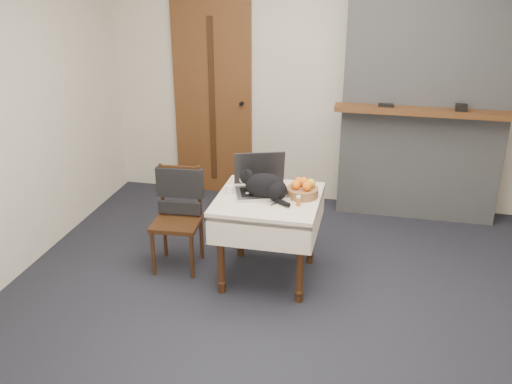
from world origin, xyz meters
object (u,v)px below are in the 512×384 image
Objects in this scene: side_table at (268,210)px; chair at (179,203)px; door at (213,101)px; laptop at (261,183)px; cream_jar at (230,190)px; pill_bottle at (298,201)px; fruit_basket at (303,189)px; cat at (266,186)px.

chair is (-0.76, 0.09, -0.05)m from side_table.
side_table is (0.93, -1.66, -0.41)m from door.
door is 1.94m from side_table.
laptop is 0.72m from chair.
side_table is at bearing 0.63° from cream_jar.
chair is (0.16, -1.57, -0.46)m from door.
laptop is 6.43× the size of pill_bottle.
door is at bearing 91.94° from chair.
pill_bottle is at bearing -51.07° from laptop.
fruit_basket is at bearing 88.65° from pill_bottle.
pill_bottle is 1.05m from chair.
laptop is (-0.08, 0.10, 0.19)m from side_table.
pill_bottle is (0.25, -0.11, 0.15)m from side_table.
pill_bottle is at bearing -23.25° from side_table.
pill_bottle is at bearing -14.89° from chair.
door is 1.79m from cream_jar.
door reaches higher than pill_bottle.
cat is at bearing -159.68° from fruit_basket.
side_table is 1.79× the size of cat.
cat is (0.07, -0.12, 0.02)m from laptop.
door is 4.59× the size of cat.
cream_jar is (0.62, -1.66, -0.27)m from door.
cat is at bearing -4.06° from cream_jar.
pill_bottle is at bearing -91.35° from fruit_basket.
door is at bearing 119.22° from side_table.
cat is at bearing -119.14° from side_table.
side_table is at bearing 156.75° from pill_bottle.
door is at bearing 110.60° from cream_jar.
cat is 0.52× the size of chair.
pill_bottle reaches higher than cream_jar.
cat is 6.45× the size of cream_jar.
cat is 0.80m from chair.
pill_bottle is 0.18m from fruit_basket.
fruit_basket is (0.26, 0.10, -0.04)m from cat.
fruit_basket is 0.29× the size of chair.
chair is at bearing -84.02° from door.
laptop reaches higher than pill_bottle.
fruit_basket reaches higher than cream_jar.
laptop is 7.20× the size of cream_jar.
cat is 1.81× the size of fruit_basket.
laptop reaches higher than cat.
side_table is at bearing -10.59° from chair.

